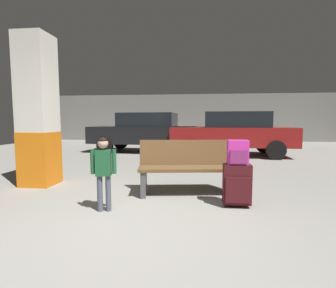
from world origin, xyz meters
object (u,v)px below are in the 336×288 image
backpack_bright (238,153)px  parked_car_near (232,132)px  bench (188,167)px  parked_car_far (146,131)px  structural_pillar (38,112)px  suitcase (237,184)px  child (103,166)px

backpack_bright → parked_car_near: bearing=83.0°
bench → backpack_bright: bearing=-38.4°
bench → parked_car_far: parked_car_far is taller
structural_pillar → parked_car_far: size_ratio=0.66×
bench → parked_car_far: size_ratio=0.39×
structural_pillar → bench: (2.80, -0.31, -0.94)m
parked_car_near → parked_car_far: size_ratio=0.99×
bench → suitcase: bench is taller
parked_car_near → child: bearing=-112.9°
structural_pillar → parked_car_near: size_ratio=0.67×
bench → suitcase: bearing=-38.4°
structural_pillar → bench: bearing=-6.3°
bench → parked_car_far: 5.88m
suitcase → child: child is taller
suitcase → parked_car_near: bearing=83.0°
backpack_bright → parked_car_near: size_ratio=0.08×
child → structural_pillar: bearing=144.0°
structural_pillar → parked_car_far: bearing=79.6°
child → parked_car_far: parked_car_far is taller
child → parked_car_near: size_ratio=0.24×
structural_pillar → suitcase: size_ratio=4.60×
parked_car_near → parked_car_far: 3.29m
suitcase → parked_car_far: bearing=112.5°
bench → parked_car_near: (1.38, 4.89, 0.36)m
bench → backpack_bright: size_ratio=4.87×
suitcase → bench: bearing=141.6°
bench → child: 1.44m
child → bench: bearing=40.9°
bench → structural_pillar: bearing=173.7°
structural_pillar → backpack_bright: 3.67m
backpack_bright → parked_car_near: (0.67, 5.45, 0.03)m
structural_pillar → child: (1.72, -1.25, -0.76)m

